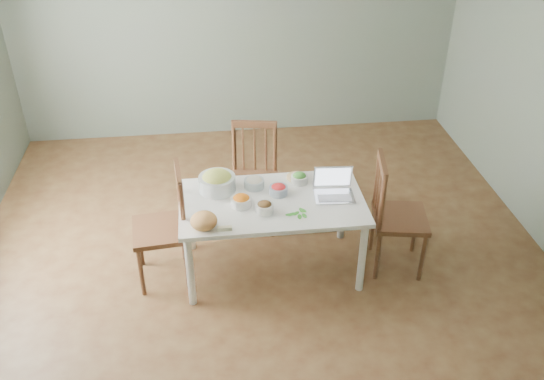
{
  "coord_description": "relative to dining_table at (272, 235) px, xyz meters",
  "views": [
    {
      "loc": [
        -0.39,
        -3.96,
        3.28
      ],
      "look_at": [
        0.08,
        -0.12,
        0.79
      ],
      "focal_mm": 38.75,
      "sensor_mm": 36.0,
      "label": 1
    }
  ],
  "objects": [
    {
      "name": "bowl_redpep",
      "position": [
        0.06,
        0.09,
        0.39
      ],
      "size": [
        0.16,
        0.16,
        0.09
      ],
      "primitive_type": null,
      "rotation": [
        0.0,
        0.0,
        0.11
      ],
      "color": "red",
      "rests_on": "dining_table"
    },
    {
      "name": "dining_table",
      "position": [
        0.0,
        0.0,
        0.0
      ],
      "size": [
        1.47,
        0.83,
        0.69
      ],
      "primitive_type": null,
      "color": "white",
      "rests_on": "floor"
    },
    {
      "name": "bowl_carrot",
      "position": [
        -0.25,
        -0.04,
        0.39
      ],
      "size": [
        0.19,
        0.19,
        0.09
      ],
      "primitive_type": null,
      "rotation": [
        0.0,
        0.0,
        -0.2
      ],
      "color": "orange",
      "rests_on": "dining_table"
    },
    {
      "name": "wall_back",
      "position": [
        -0.08,
        2.62,
        1.01
      ],
      "size": [
        5.0,
        0.0,
        2.7
      ],
      "primitive_type": "cube",
      "color": "slate",
      "rests_on": "ground"
    },
    {
      "name": "chair_left",
      "position": [
        -0.91,
        0.0,
        0.16
      ],
      "size": [
        0.46,
        0.48,
        1.01
      ],
      "primitive_type": null,
      "rotation": [
        0.0,
        0.0,
        -1.48
      ],
      "color": "#412413",
      "rests_on": "floor"
    },
    {
      "name": "flatbread",
      "position": [
        0.25,
        0.31,
        0.35
      ],
      "size": [
        0.21,
        0.21,
        0.02
      ],
      "primitive_type": "cylinder",
      "rotation": [
        0.0,
        0.0,
        0.19
      ],
      "color": "tan",
      "rests_on": "dining_table"
    },
    {
      "name": "bowl_onion",
      "position": [
        -0.12,
        0.22,
        0.39
      ],
      "size": [
        0.18,
        0.18,
        0.09
      ],
      "primitive_type": null,
      "rotation": [
        0.0,
        0.0,
        0.07
      ],
      "color": "beige",
      "rests_on": "dining_table"
    },
    {
      "name": "bowl_mushroom",
      "position": [
        -0.08,
        -0.15,
        0.39
      ],
      "size": [
        0.16,
        0.16,
        0.09
      ],
      "primitive_type": null,
      "rotation": [
        0.0,
        0.0,
        -0.22
      ],
      "color": "black",
      "rests_on": "dining_table"
    },
    {
      "name": "chair_far",
      "position": [
        -0.09,
        0.65,
        0.15
      ],
      "size": [
        0.5,
        0.48,
        0.99
      ],
      "primitive_type": null,
      "rotation": [
        0.0,
        0.0,
        -0.17
      ],
      "color": "#412413",
      "rests_on": "floor"
    },
    {
      "name": "basil_bunch",
      "position": [
        0.16,
        -0.21,
        0.36
      ],
      "size": [
        0.19,
        0.19,
        0.02
      ],
      "primitive_type": null,
      "color": "#236D15",
      "rests_on": "dining_table"
    },
    {
      "name": "floor",
      "position": [
        -0.08,
        0.12,
        -0.34
      ],
      "size": [
        5.0,
        5.0,
        0.0
      ],
      "primitive_type": "cube",
      "color": "#442513",
      "rests_on": "ground"
    },
    {
      "name": "bowl_squash",
      "position": [
        -0.42,
        0.21,
        0.43
      ],
      "size": [
        0.38,
        0.38,
        0.17
      ],
      "primitive_type": null,
      "rotation": [
        0.0,
        0.0,
        0.31
      ],
      "color": "#C9C463",
      "rests_on": "dining_table"
    },
    {
      "name": "bread_boule",
      "position": [
        -0.54,
        -0.3,
        0.41
      ],
      "size": [
        0.23,
        0.23,
        0.13
      ],
      "primitive_type": "ellipsoid",
      "rotation": [
        0.0,
        0.0,
        0.18
      ],
      "color": "tan",
      "rests_on": "dining_table"
    },
    {
      "name": "laptop",
      "position": [
        0.5,
        -0.01,
        0.45
      ],
      "size": [
        0.33,
        0.27,
        0.22
      ],
      "primitive_type": null,
      "rotation": [
        0.0,
        0.0,
        -0.07
      ],
      "color": "silver",
      "rests_on": "dining_table"
    },
    {
      "name": "bowl_broccoli",
      "position": [
        0.26,
        0.24,
        0.39
      ],
      "size": [
        0.15,
        0.15,
        0.09
      ],
      "primitive_type": null,
      "rotation": [
        0.0,
        0.0,
        -0.06
      ],
      "color": "#286227",
      "rests_on": "dining_table"
    },
    {
      "name": "chair_right",
      "position": [
        1.05,
        -0.08,
        0.17
      ],
      "size": [
        0.5,
        0.52,
        1.02
      ],
      "primitive_type": null,
      "rotation": [
        0.0,
        0.0,
        1.4
      ],
      "color": "#412413",
      "rests_on": "floor"
    },
    {
      "name": "butter_stick",
      "position": [
        -0.39,
        -0.35,
        0.36
      ],
      "size": [
        0.11,
        0.03,
        0.03
      ],
      "primitive_type": "cube",
      "rotation": [
        0.0,
        0.0,
        -0.02
      ],
      "color": "beige",
      "rests_on": "dining_table"
    }
  ]
}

